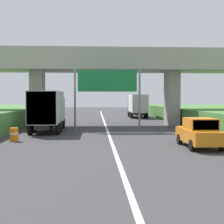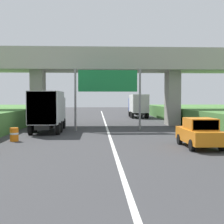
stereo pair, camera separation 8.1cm
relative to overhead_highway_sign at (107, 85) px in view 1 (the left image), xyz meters
name	(u,v)px [view 1 (the left image)]	position (x,y,z in m)	size (l,w,h in m)	color
lane_centre_stripe	(108,131)	(0.00, -0.35, -4.04)	(0.20, 88.66, 0.01)	white
overpass_bridge	(105,69)	(0.00, 5.74, 1.98)	(40.00, 4.80, 7.96)	#9E998E
overhead_highway_sign	(107,85)	(0.00, 0.00, 0.00)	(5.88, 0.18, 5.46)	slate
truck_silver	(48,109)	(-5.09, -0.62, -2.11)	(2.44, 7.30, 3.44)	black
truck_blue	(137,105)	(5.19, 19.14, -2.11)	(2.44, 7.30, 3.44)	black
car_orange	(200,133)	(5.00, -9.83, -3.19)	(1.86, 4.10, 1.72)	orange
construction_barrel_3	(14,134)	(-6.46, -6.59, -3.58)	(0.57, 0.57, 0.90)	orange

